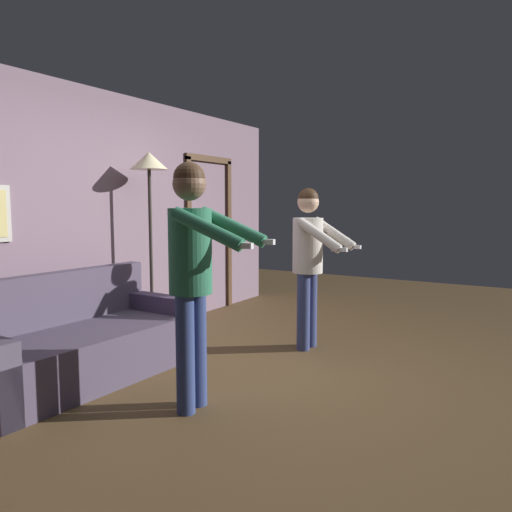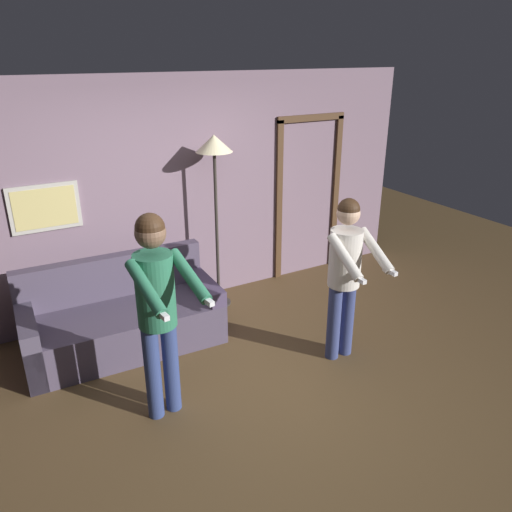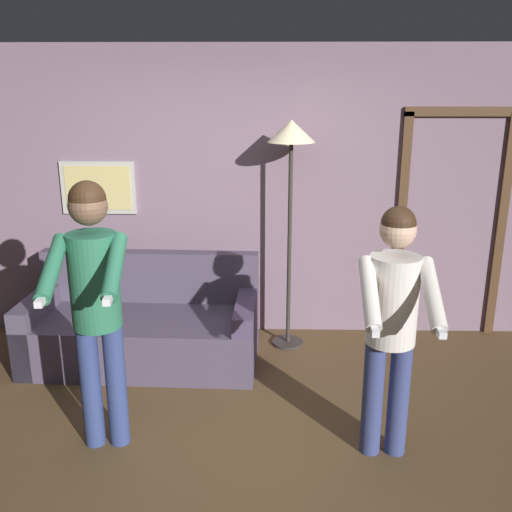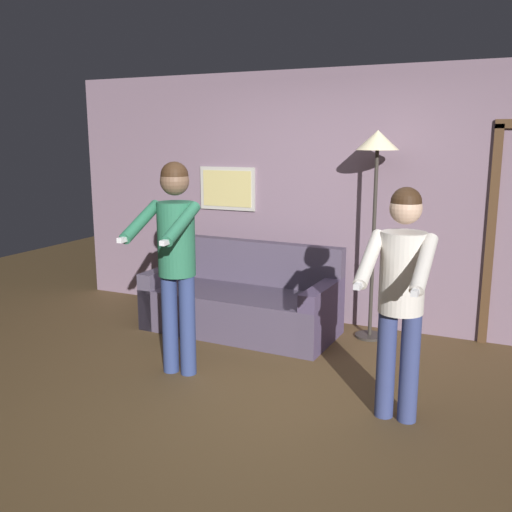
{
  "view_description": "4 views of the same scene",
  "coord_description": "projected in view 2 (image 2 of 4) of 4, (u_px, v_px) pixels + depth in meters",
  "views": [
    {
      "loc": [
        -3.5,
        -2.02,
        1.46
      ],
      "look_at": [
        0.13,
        0.16,
        1.01
      ],
      "focal_mm": 35.0,
      "sensor_mm": 36.0,
      "label": 1
    },
    {
      "loc": [
        -1.82,
        -3.17,
        2.81
      ],
      "look_at": [
        0.1,
        0.18,
        1.21
      ],
      "focal_mm": 35.0,
      "sensor_mm": 36.0,
      "label": 2
    },
    {
      "loc": [
        0.24,
        -3.09,
        2.27
      ],
      "look_at": [
        0.17,
        0.23,
        1.26
      ],
      "focal_mm": 40.0,
      "sensor_mm": 36.0,
      "label": 3
    },
    {
      "loc": [
        1.63,
        -3.66,
        1.91
      ],
      "look_at": [
        -0.04,
        -0.01,
        1.08
      ],
      "focal_mm": 40.0,
      "sensor_mm": 36.0,
      "label": 4
    }
  ],
  "objects": [
    {
      "name": "torchiere_lamp",
      "position": [
        215.0,
        160.0,
        5.31
      ],
      "size": [
        0.4,
        0.4,
        1.99
      ],
      "color": "#332D28",
      "rests_on": "ground_plane"
    },
    {
      "name": "person_standing_left",
      "position": [
        157.0,
        300.0,
        3.77
      ],
      "size": [
        0.48,
        0.72,
        1.74
      ],
      "color": "navy",
      "rests_on": "ground_plane"
    },
    {
      "name": "couch",
      "position": [
        123.0,
        320.0,
        5.04
      ],
      "size": [
        1.93,
        0.91,
        0.87
      ],
      "color": "#4D4256",
      "rests_on": "ground_plane"
    },
    {
      "name": "person_standing_right",
      "position": [
        346.0,
        267.0,
        4.59
      ],
      "size": [
        0.44,
        0.64,
        1.61
      ],
      "color": "navy",
      "rests_on": "ground_plane"
    },
    {
      "name": "back_wall_assembly",
      "position": [
        169.0,
        196.0,
        5.56
      ],
      "size": [
        6.4,
        0.1,
        2.6
      ],
      "color": "slate",
      "rests_on": "ground_plane"
    },
    {
      "name": "ground_plane",
      "position": [
        257.0,
        390.0,
        4.45
      ],
      "size": [
        12.0,
        12.0,
        0.0
      ],
      "primitive_type": "plane",
      "color": "brown"
    }
  ]
}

